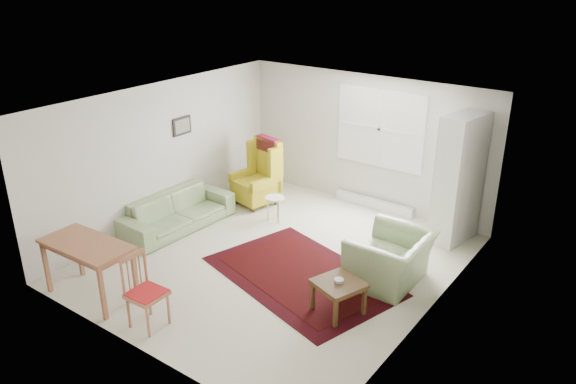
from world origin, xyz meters
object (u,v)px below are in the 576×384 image
Objects in this scene: wingback_chair at (255,173)px; desk at (90,270)px; stool at (275,209)px; sofa at (177,205)px; armchair at (391,254)px; cabinet at (459,179)px; coffee_table at (338,297)px; desk_chair at (147,292)px.

wingback_chair reaches higher than desk.
sofa is at bearing -134.39° from stool.
sofa reaches higher than desk.
sofa is 2.32m from desk.
armchair is at bearing -14.51° from stool.
cabinet reaches higher than desk.
wingback_chair is (-3.37, 1.04, 0.19)m from armchair.
desk is at bearing -75.02° from wingback_chair.
cabinet is (0.45, 2.98, 0.85)m from coffee_table.
armchair is at bearing -79.36° from sofa.
desk is (-3.19, -2.79, -0.04)m from armchair.
coffee_table is (3.63, -0.55, -0.19)m from sofa.
stool is at bearing 80.60° from desk.
armchair is 0.54× the size of cabinet.
desk_chair is at bearing -58.14° from wingback_chair.
sofa is 0.97× the size of cabinet.
stool is (-2.62, 0.68, -0.22)m from armchair.
stool is 0.47× the size of desk_chair.
armchair is (3.83, 0.56, 0.03)m from sofa.
wingback_chair is 0.98× the size of desk.
cabinet is at bearing 22.57° from stool.
cabinet is 1.65× the size of desk.
wingback_chair is at bearing 17.82° from desk_chair.
stool is (-2.42, 1.79, -0.01)m from coffee_table.
desk_chair is at bearing -36.49° from armchair.
armchair is 2.01× the size of coffee_table.
sofa is at bearing 37.49° from desk_chair.
sofa reaches higher than coffee_table.
desk_chair reaches higher than stool.
wingback_chair is 3.85m from coffee_table.
desk_chair is at bearing 0.00° from desk.
desk_chair reaches higher than desk.
cabinet reaches higher than desk_chair.
wingback_chair is 3.74m from cabinet.
stool is (0.75, -0.37, -0.41)m from wingback_chair.
armchair reaches higher than coffee_table.
coffee_table is at bearing -88.12° from cabinet.
sofa is at bearing -93.71° from wingback_chair.
wingback_chair is at bearing 145.82° from coffee_table.
stool is at bearing 143.61° from coffee_table.
stool is at bearing -42.02° from sofa.
sofa is 3.62× the size of coffee_table.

